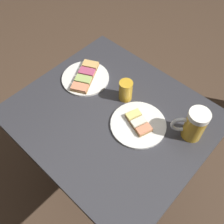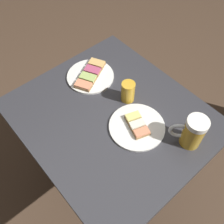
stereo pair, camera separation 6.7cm
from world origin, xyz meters
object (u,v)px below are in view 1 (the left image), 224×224
object	(u,v)px
plate_near	(85,77)
beer_glass_small	(126,90)
beer_mug	(194,125)
plate_far	(138,124)

from	to	relation	value
plate_near	beer_glass_small	size ratio (longest dim) A/B	2.29
plate_near	beer_mug	size ratio (longest dim) A/B	1.55
beer_mug	beer_glass_small	size ratio (longest dim) A/B	1.48
plate_near	plate_far	distance (m)	0.35
plate_near	beer_glass_small	world-z (taller)	beer_glass_small
plate_near	plate_far	size ratio (longest dim) A/B	0.97
beer_glass_small	plate_near	bearing A→B (deg)	11.14
plate_far	beer_mug	world-z (taller)	beer_mug
beer_mug	plate_far	bearing A→B (deg)	30.50
plate_near	plate_far	xyz separation A→B (m)	(-0.35, 0.03, -0.00)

